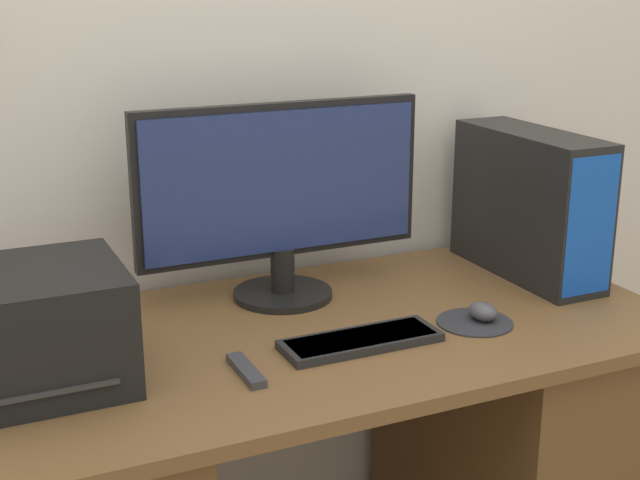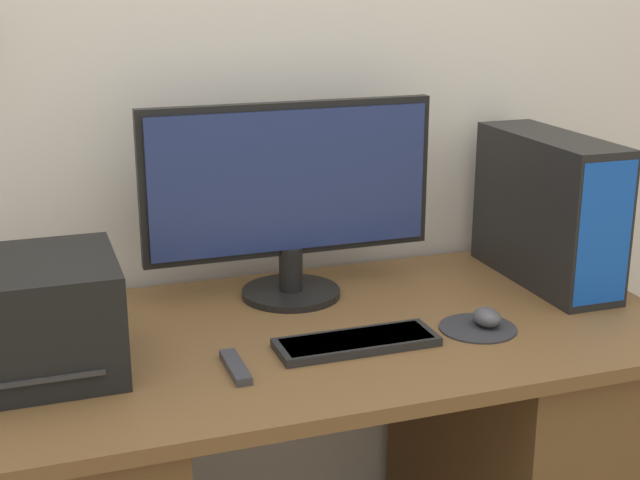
% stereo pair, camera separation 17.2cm
% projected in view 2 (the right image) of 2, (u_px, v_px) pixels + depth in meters
% --- Properties ---
extents(wall_back, '(6.40, 0.19, 2.70)m').
position_uv_depth(wall_back, '(254.00, 34.00, 2.13)').
color(wall_back, white).
rests_on(wall_back, ground_plane).
extents(desk, '(1.57, 0.77, 0.76)m').
position_uv_depth(desk, '(314.00, 480.00, 2.01)').
color(desk, brown).
rests_on(desk, ground_plane).
extents(monitor, '(0.68, 0.23, 0.46)m').
position_uv_depth(monitor, '(290.00, 192.00, 2.03)').
color(monitor, black).
rests_on(monitor, desk).
extents(keyboard, '(0.33, 0.11, 0.02)m').
position_uv_depth(keyboard, '(357.00, 342.00, 1.81)').
color(keyboard, black).
rests_on(keyboard, desk).
extents(mousepad, '(0.17, 0.17, 0.00)m').
position_uv_depth(mousepad, '(478.00, 328.00, 1.90)').
color(mousepad, '#2D2D33').
rests_on(mousepad, desk).
extents(mouse, '(0.06, 0.07, 0.04)m').
position_uv_depth(mouse, '(487.00, 317.00, 1.90)').
color(mouse, '#4C4C51').
rests_on(mouse, mousepad).
extents(computer_tower, '(0.15, 0.45, 0.36)m').
position_uv_depth(computer_tower, '(548.00, 209.00, 2.15)').
color(computer_tower, black).
rests_on(computer_tower, desk).
extents(printer, '(0.30, 0.31, 0.22)m').
position_uv_depth(printer, '(37.00, 317.00, 1.68)').
color(printer, black).
rests_on(printer, desk).
extents(remote_control, '(0.03, 0.14, 0.02)m').
position_uv_depth(remote_control, '(235.00, 367.00, 1.70)').
color(remote_control, '#38383D').
rests_on(remote_control, desk).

